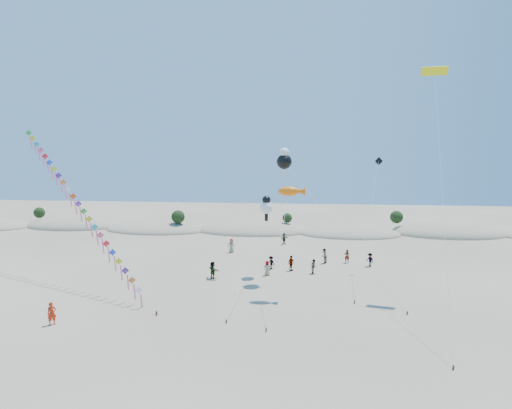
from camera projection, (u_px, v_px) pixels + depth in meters
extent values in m
plane|color=#826F5A|center=(176.00, 370.00, 27.04)|extent=(160.00, 160.00, 0.00)
ellipsoid|color=gray|center=(72.00, 227.00, 75.41)|extent=(16.00, 8.80, 3.60)
ellipsoid|color=#253D16|center=(71.00, 221.00, 75.27)|extent=(12.80, 5.76, 0.64)
ellipsoid|color=gray|center=(157.00, 230.00, 72.53)|extent=(17.60, 9.68, 3.00)
ellipsoid|color=#253D16|center=(157.00, 225.00, 72.42)|extent=(14.08, 6.34, 0.70)
ellipsoid|color=gray|center=(251.00, 231.00, 71.72)|extent=(19.00, 10.45, 3.40)
ellipsoid|color=#253D16|center=(251.00, 225.00, 71.60)|extent=(15.20, 6.84, 0.76)
ellipsoid|color=gray|center=(349.00, 234.00, 68.85)|extent=(16.40, 9.02, 2.80)
ellipsoid|color=#253D16|center=(349.00, 229.00, 68.74)|extent=(13.12, 5.90, 0.66)
ellipsoid|color=gray|center=(448.00, 234.00, 69.13)|extent=(18.00, 9.90, 3.80)
ellipsoid|color=#253D16|center=(448.00, 227.00, 68.98)|extent=(14.40, 6.48, 0.72)
sphere|color=black|center=(39.00, 213.00, 75.84)|extent=(1.90, 1.90, 1.90)
sphere|color=black|center=(178.00, 217.00, 70.63)|extent=(2.20, 2.20, 2.20)
sphere|color=black|center=(287.00, 218.00, 70.96)|extent=(1.60, 1.60, 1.60)
sphere|color=black|center=(397.00, 217.00, 70.63)|extent=(2.10, 2.10, 2.10)
cube|color=#3F2D1E|center=(157.00, 313.00, 35.84)|extent=(0.12, 0.12, 0.35)
cylinder|color=silver|center=(82.00, 209.00, 42.93)|extent=(19.77, 14.63, 15.65)
cube|color=white|center=(139.00, 290.00, 37.32)|extent=(1.29, 0.50, 1.36)
cube|color=#DE5D94|center=(142.00, 302.00, 37.50)|extent=(0.19, 0.45, 1.55)
cube|color=orange|center=(132.00, 280.00, 37.92)|extent=(1.29, 0.50, 1.36)
cube|color=#DE5D94|center=(135.00, 292.00, 38.10)|extent=(0.19, 0.45, 1.55)
cube|color=#592491|center=(125.00, 271.00, 38.53)|extent=(1.29, 0.50, 1.36)
cube|color=#DE5D94|center=(128.00, 282.00, 38.71)|extent=(0.19, 0.45, 1.55)
cube|color=#D8EA1B|center=(119.00, 261.00, 39.13)|extent=(1.29, 0.50, 1.36)
cube|color=#DE5D94|center=(121.00, 273.00, 39.31)|extent=(0.19, 0.45, 1.55)
cube|color=blue|center=(112.00, 252.00, 39.73)|extent=(1.29, 0.50, 1.36)
cube|color=#DE5D94|center=(115.00, 264.00, 39.91)|extent=(0.19, 0.45, 1.55)
cube|color=red|center=(106.00, 244.00, 40.34)|extent=(1.29, 0.50, 1.36)
cube|color=#DE5D94|center=(109.00, 255.00, 40.52)|extent=(0.19, 0.45, 1.55)
cube|color=#FD4F7C|center=(100.00, 235.00, 40.94)|extent=(1.29, 0.50, 1.36)
cube|color=#DE5D94|center=(103.00, 246.00, 41.12)|extent=(0.19, 0.45, 1.55)
cube|color=#18B5A9|center=(95.00, 227.00, 41.54)|extent=(1.29, 0.50, 1.36)
cube|color=#DE5D94|center=(97.00, 238.00, 41.72)|extent=(0.19, 0.45, 1.55)
cube|color=yellow|center=(89.00, 219.00, 42.14)|extent=(1.29, 0.50, 1.36)
cube|color=#DE5D94|center=(92.00, 230.00, 42.33)|extent=(0.19, 0.45, 1.55)
cube|color=green|center=(84.00, 211.00, 42.75)|extent=(1.29, 0.50, 1.36)
cube|color=#DE5D94|center=(86.00, 222.00, 42.93)|extent=(0.19, 0.45, 1.55)
cube|color=purple|center=(78.00, 204.00, 43.35)|extent=(1.29, 0.50, 1.36)
cube|color=#DE5D94|center=(81.00, 214.00, 43.53)|extent=(0.19, 0.45, 1.55)
cube|color=#E94E13|center=(73.00, 196.00, 43.95)|extent=(1.29, 0.50, 1.36)
cube|color=#DE5D94|center=(76.00, 207.00, 44.14)|extent=(0.19, 0.45, 1.55)
cube|color=white|center=(68.00, 189.00, 44.56)|extent=(1.29, 0.50, 1.36)
cube|color=#DE5D94|center=(71.00, 200.00, 44.74)|extent=(0.19, 0.45, 1.55)
cube|color=orange|center=(63.00, 182.00, 45.16)|extent=(1.29, 0.50, 1.36)
cube|color=#DE5D94|center=(66.00, 193.00, 45.34)|extent=(0.19, 0.45, 1.55)
cube|color=#592491|center=(59.00, 176.00, 45.76)|extent=(1.29, 0.50, 1.36)
cube|color=#DE5D94|center=(61.00, 186.00, 45.95)|extent=(0.19, 0.45, 1.55)
cube|color=#D8EA1B|center=(54.00, 169.00, 46.37)|extent=(1.29, 0.50, 1.36)
cube|color=#DE5D94|center=(56.00, 179.00, 46.55)|extent=(0.19, 0.45, 1.55)
cube|color=blue|center=(49.00, 163.00, 46.97)|extent=(1.29, 0.50, 1.36)
cube|color=#DE5D94|center=(52.00, 173.00, 47.15)|extent=(0.19, 0.45, 1.55)
cube|color=red|center=(45.00, 156.00, 47.57)|extent=(1.29, 0.50, 1.36)
cube|color=#DE5D94|center=(48.00, 166.00, 47.76)|extent=(0.19, 0.45, 1.55)
cube|color=#FD4F7C|center=(41.00, 150.00, 48.18)|extent=(1.29, 0.50, 1.36)
cube|color=#DE5D94|center=(43.00, 160.00, 48.36)|extent=(0.19, 0.45, 1.55)
cube|color=#18B5A9|center=(37.00, 144.00, 48.78)|extent=(1.29, 0.50, 1.36)
cube|color=#DE5D94|center=(39.00, 154.00, 48.96)|extent=(0.19, 0.45, 1.55)
cube|color=yellow|center=(33.00, 138.00, 49.38)|extent=(1.29, 0.50, 1.36)
cube|color=#DE5D94|center=(35.00, 148.00, 49.57)|extent=(0.19, 0.45, 1.55)
cube|color=green|center=(29.00, 133.00, 49.99)|extent=(1.29, 0.50, 1.36)
cube|color=#DE5D94|center=(31.00, 142.00, 50.17)|extent=(0.19, 0.45, 1.55)
cube|color=#3F2D1E|center=(266.00, 330.00, 32.70)|extent=(0.10, 0.10, 0.30)
cylinder|color=silver|center=(279.00, 255.00, 36.26)|extent=(1.49, 8.70, 9.93)
ellipsoid|color=orange|center=(289.00, 191.00, 39.80)|extent=(2.02, 0.89, 0.89)
cone|color=orange|center=(301.00, 191.00, 39.69)|extent=(0.81, 0.81, 0.81)
cube|color=#3F2D1E|center=(226.00, 321.00, 34.25)|extent=(0.10, 0.10, 0.30)
cylinder|color=silver|center=(249.00, 257.00, 40.37)|extent=(2.27, 13.63, 7.49)
sphere|color=white|center=(266.00, 207.00, 46.47)|extent=(1.38, 1.38, 1.38)
sphere|color=black|center=(266.00, 200.00, 46.36)|extent=(0.92, 0.92, 0.92)
cube|color=black|center=(266.00, 217.00, 46.62)|extent=(0.35, 0.18, 0.80)
cube|color=#3F2D1E|center=(407.00, 313.00, 35.97)|extent=(0.10, 0.10, 0.30)
cylinder|color=silver|center=(339.00, 230.00, 40.21)|extent=(10.76, 9.29, 12.49)
sphere|color=black|center=(284.00, 162.00, 44.43)|extent=(1.57, 1.57, 1.57)
sphere|color=white|center=(284.00, 153.00, 44.30)|extent=(1.02, 1.02, 1.02)
cube|color=white|center=(284.00, 173.00, 44.59)|extent=(0.35, 0.18, 0.80)
cube|color=white|center=(278.00, 162.00, 44.50)|extent=(0.60, 0.15, 0.25)
cube|color=white|center=(291.00, 162.00, 44.36)|extent=(0.60, 0.15, 0.25)
cube|color=#3F2D1E|center=(453.00, 367.00, 27.11)|extent=(0.10, 0.10, 0.30)
cylinder|color=silver|center=(442.00, 192.00, 33.53)|extent=(2.69, 16.15, 21.06)
cube|color=yellow|center=(435.00, 71.00, 39.93)|extent=(2.40, 0.98, 0.84)
cube|color=black|center=(435.00, 71.00, 39.95)|extent=(2.31, 0.59, 0.19)
cube|color=#3F2D1E|center=(354.00, 302.00, 38.51)|extent=(0.10, 0.10, 0.30)
cylinder|color=silver|center=(368.00, 224.00, 43.39)|extent=(3.92, 11.94, 12.42)
cube|color=black|center=(379.00, 161.00, 48.24)|extent=(0.94, 0.28, 0.96)
imported|color=red|center=(52.00, 314.00, 33.84)|extent=(0.80, 0.79, 1.86)
imported|color=slate|center=(213.00, 270.00, 45.64)|extent=(1.62, 1.62, 1.87)
imported|color=slate|center=(267.00, 268.00, 46.81)|extent=(0.90, 0.71, 1.62)
imported|color=slate|center=(291.00, 263.00, 48.55)|extent=(0.99, 1.07, 1.76)
imported|color=slate|center=(271.00, 263.00, 49.23)|extent=(1.12, 1.07, 1.52)
imported|color=slate|center=(314.00, 266.00, 47.51)|extent=(0.75, 0.88, 1.62)
imported|color=slate|center=(347.00, 256.00, 51.85)|extent=(0.65, 0.47, 1.64)
imported|color=slate|center=(324.00, 256.00, 51.63)|extent=(1.04, 1.11, 1.82)
imported|color=slate|center=(231.00, 246.00, 56.97)|extent=(0.90, 0.60, 1.83)
imported|color=slate|center=(370.00, 260.00, 50.31)|extent=(1.10, 1.19, 1.61)
imported|color=slate|center=(284.00, 239.00, 61.73)|extent=(1.34, 1.45, 1.62)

